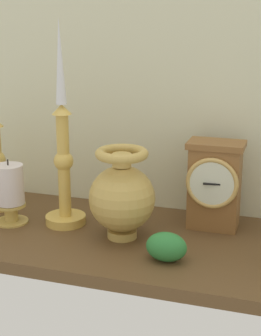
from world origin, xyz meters
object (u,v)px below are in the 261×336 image
object	(u,v)px
candlestick_tall_left	(64,160)
brass_vase_bulbous	(122,195)
mantel_clock	(214,184)
pillar_candle_front	(10,191)

from	to	relation	value
candlestick_tall_left	brass_vase_bulbous	size ratio (longest dim) A/B	2.33
mantel_clock	brass_vase_bulbous	size ratio (longest dim) A/B	1.00
mantel_clock	brass_vase_bulbous	xyz separation A→B (cm)	(-16.11, -10.53, -0.59)
candlestick_tall_left	brass_vase_bulbous	xyz separation A→B (cm)	(13.56, -3.11, -5.14)
mantel_clock	brass_vase_bulbous	bearing A→B (deg)	-146.85
mantel_clock	pillar_candle_front	size ratio (longest dim) A/B	1.31
mantel_clock	pillar_candle_front	distance (cm)	42.19
mantel_clock	candlestick_tall_left	distance (cm)	30.93
candlestick_tall_left	pillar_candle_front	bearing A→B (deg)	-165.18
brass_vase_bulbous	pillar_candle_front	distance (cm)	24.77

